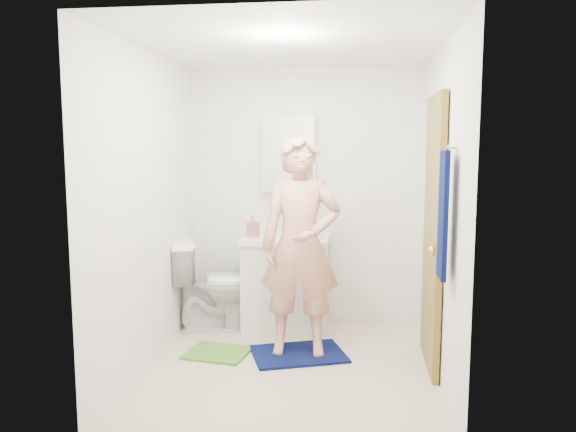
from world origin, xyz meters
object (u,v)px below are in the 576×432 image
object	(u,v)px
soap_dispenser	(253,226)
toilet	(218,285)
medicine_cabinet	(289,154)
towel	(443,215)
man	(300,246)
toothbrush_cup	(306,231)
vanity_cabinet	(286,285)

from	to	relation	value
soap_dispenser	toilet	bearing A→B (deg)	-165.79
medicine_cabinet	toilet	xyz separation A→B (m)	(-0.61, -0.35, -1.19)
medicine_cabinet	towel	world-z (taller)	medicine_cabinet
medicine_cabinet	man	bearing A→B (deg)	-77.25
man	soap_dispenser	bearing A→B (deg)	125.06
soap_dispenser	toothbrush_cup	xyz separation A→B (m)	(0.48, 0.14, -0.06)
towel	man	distance (m)	1.31
towel	man	size ratio (longest dim) A/B	0.46
vanity_cabinet	toothbrush_cup	bearing A→B (deg)	27.89
vanity_cabinet	toilet	xyz separation A→B (m)	(-0.61, -0.13, 0.01)
vanity_cabinet	man	world-z (taller)	man
vanity_cabinet	toothbrush_cup	world-z (taller)	toothbrush_cup
soap_dispenser	toothbrush_cup	world-z (taller)	soap_dispenser
toothbrush_cup	man	world-z (taller)	man
toilet	man	bearing A→B (deg)	-140.16
toilet	vanity_cabinet	bearing A→B (deg)	-93.93
medicine_cabinet	soap_dispenser	world-z (taller)	medicine_cabinet
toothbrush_cup	toilet	bearing A→B (deg)	-164.38
towel	vanity_cabinet	bearing A→B (deg)	128.47
vanity_cabinet	toilet	bearing A→B (deg)	-168.27
towel	toilet	xyz separation A→B (m)	(-1.79, 1.36, -0.84)
vanity_cabinet	towel	world-z (taller)	towel
vanity_cabinet	medicine_cabinet	world-z (taller)	medicine_cabinet
toilet	man	xyz separation A→B (m)	(0.82, -0.56, 0.48)
medicine_cabinet	soap_dispenser	distance (m)	0.77
soap_dispenser	toothbrush_cup	distance (m)	0.50
toilet	toothbrush_cup	size ratio (longest dim) A/B	7.49
toilet	soap_dispenser	distance (m)	0.63
vanity_cabinet	toothbrush_cup	distance (m)	0.53
medicine_cabinet	towel	bearing A→B (deg)	-55.39
vanity_cabinet	man	distance (m)	0.87
medicine_cabinet	man	xyz separation A→B (m)	(0.21, -0.91, -0.71)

